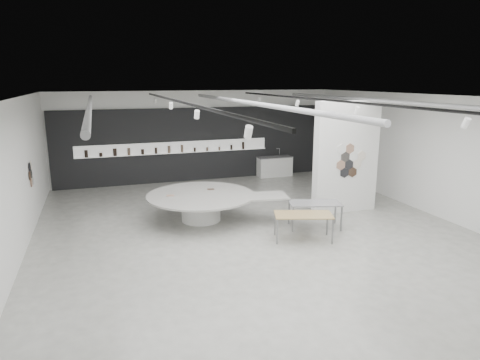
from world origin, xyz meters
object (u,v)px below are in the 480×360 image
object	(u,v)px
partition_column	(346,157)
sample_table_stone	(315,205)
display_island	(203,203)
sample_table_wood	(303,216)
kitchen_counter	(275,166)

from	to	relation	value
partition_column	sample_table_stone	bearing A→B (deg)	-145.58
partition_column	sample_table_stone	xyz separation A→B (m)	(-1.70, -1.16, -1.10)
display_island	sample_table_wood	size ratio (longest dim) A/B	2.59
partition_column	kitchen_counter	bearing A→B (deg)	91.20
partition_column	sample_table_wood	xyz separation A→B (m)	(-2.46, -1.92, -1.13)
display_island	kitchen_counter	xyz separation A→B (m)	(4.52, 5.02, -0.10)
kitchen_counter	partition_column	bearing A→B (deg)	-89.20
display_island	sample_table_stone	world-z (taller)	display_island
display_island	partition_column	bearing A→B (deg)	2.03
kitchen_counter	display_island	bearing A→B (deg)	-132.38
sample_table_wood	sample_table_stone	world-z (taller)	sample_table_stone
partition_column	kitchen_counter	world-z (taller)	partition_column
sample_table_wood	sample_table_stone	distance (m)	1.08
sample_table_stone	kitchen_counter	world-z (taller)	kitchen_counter
partition_column	sample_table_wood	distance (m)	3.32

